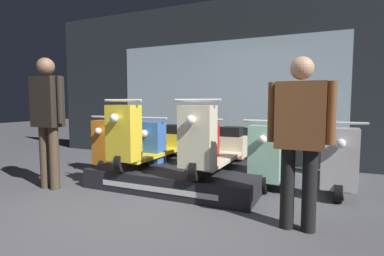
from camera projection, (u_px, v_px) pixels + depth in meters
name	position (u px, v px, depth m)	size (l,w,h in m)	color
ground_plane	(126.00, 213.00, 3.22)	(30.00, 30.00, 0.00)	#4C4C51
shop_wall_back	(222.00, 82.00, 5.99)	(8.34, 0.09, 3.20)	#23282D
display_platform	(183.00, 174.00, 4.40)	(2.35, 1.57, 0.27)	black
scooter_display_left	(149.00, 140.00, 4.49)	(0.57, 1.80, 0.97)	black
scooter_display_right	(215.00, 144.00, 4.05)	(0.57, 1.80, 0.97)	black
scooter_backrow_0	(128.00, 147.00, 5.55)	(0.57, 1.80, 0.97)	black
scooter_backrow_1	(170.00, 150.00, 5.19)	(0.57, 1.80, 0.97)	black
scooter_backrow_2	(217.00, 154.00, 4.83)	(0.57, 1.80, 0.97)	black
scooter_backrow_3	(272.00, 158.00, 4.47)	(0.57, 1.80, 0.97)	black
scooter_backrow_4	(337.00, 163.00, 4.11)	(0.57, 1.80, 0.97)	black
person_left_browsing	(48.00, 112.00, 4.06)	(0.57, 0.23, 1.79)	#473828
person_right_browsing	(300.00, 130.00, 2.74)	(0.59, 0.24, 1.60)	black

